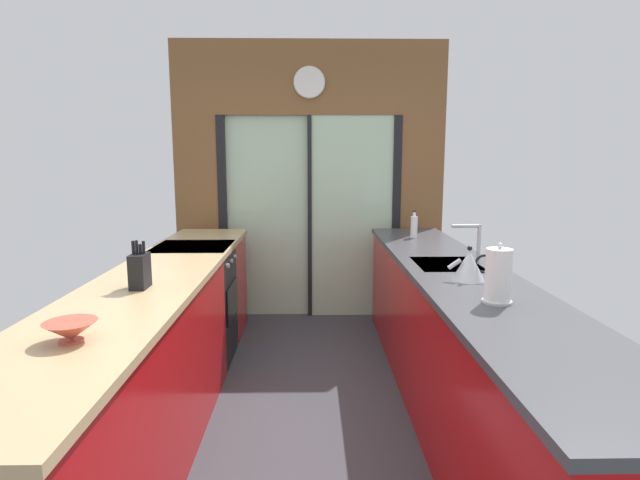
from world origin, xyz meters
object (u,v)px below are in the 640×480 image
Objects in this scene: kettle at (469,265)px; soap_bottle at (414,226)px; mixing_bowl at (71,331)px; oven_range at (195,304)px; knife_block at (140,270)px; paper_towel_roll at (498,276)px.

kettle is 1.12× the size of soap_bottle.
soap_bottle is at bearing 54.02° from mixing_bowl.
oven_range is 3.51× the size of kettle.
kettle is (1.78, 0.14, -0.01)m from knife_block.
knife_block is at bearing 90.00° from mixing_bowl.
soap_bottle is at bearing 90.07° from kettle.
paper_towel_roll is at bearing -90.24° from kettle.
paper_towel_roll reaches higher than mixing_bowl.
kettle is at bearing -32.49° from oven_range.
soap_bottle is (1.78, 2.45, 0.06)m from mixing_bowl.
knife_block is (0.02, -1.28, 0.56)m from oven_range.
paper_towel_roll is at bearing -41.45° from oven_range.
oven_range is 3.95× the size of soap_bottle.
oven_range is 1.92m from soap_bottle.
mixing_bowl is 0.75× the size of kettle.
knife_block is 1.10× the size of soap_bottle.
mixing_bowl is 0.84× the size of soap_bottle.
paper_towel_roll is at bearing -90.00° from soap_bottle.
soap_bottle is 0.81× the size of paper_towel_roll.
mixing_bowl is 0.77× the size of knife_block.
soap_bottle is (1.80, 0.38, 0.56)m from oven_range.
mixing_bowl is at bearing -152.55° from kettle.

